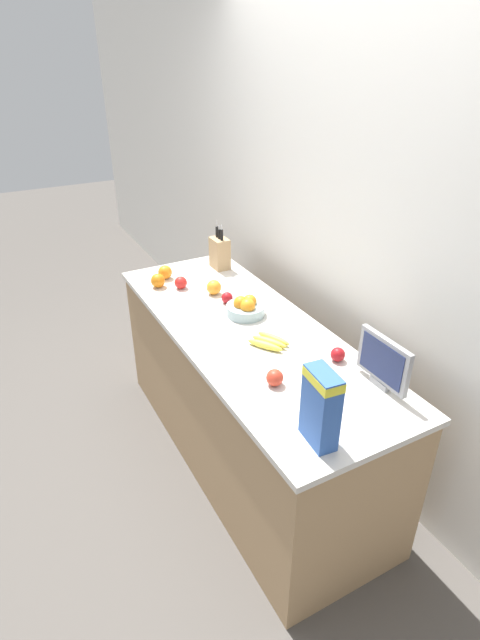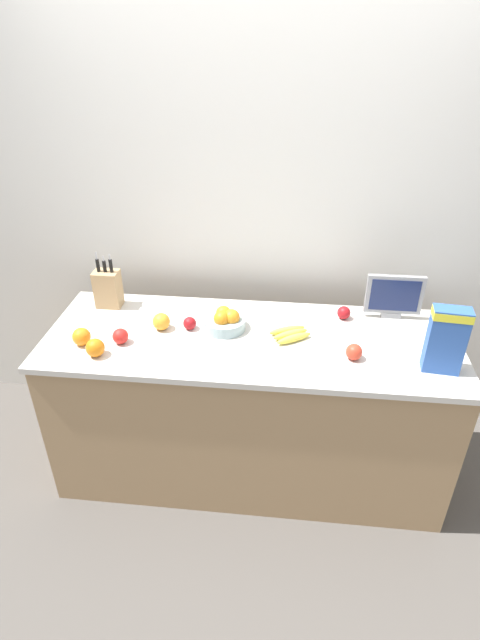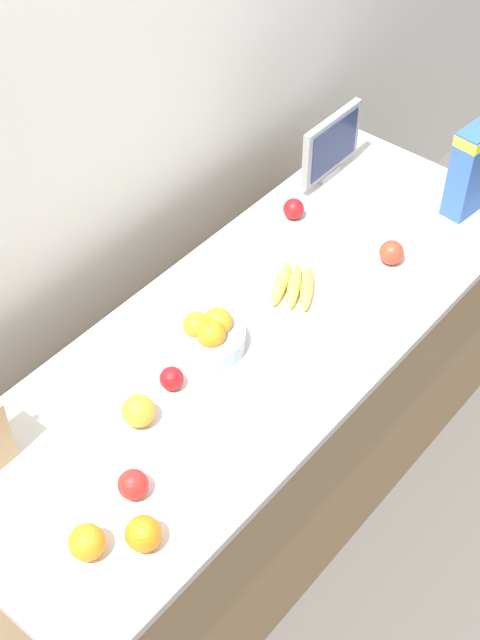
% 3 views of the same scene
% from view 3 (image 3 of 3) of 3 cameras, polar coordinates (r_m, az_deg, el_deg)
% --- Properties ---
extents(ground_plane, '(14.00, 14.00, 0.00)m').
position_cam_3_polar(ground_plane, '(3.18, 0.93, -11.38)').
color(ground_plane, '#514C47').
extents(wall_back, '(9.00, 0.06, 2.60)m').
position_cam_3_polar(wall_back, '(2.53, -9.14, 12.43)').
color(wall_back, silver).
rests_on(wall_back, ground_plane).
extents(counter, '(1.99, 0.73, 0.86)m').
position_cam_3_polar(counter, '(2.82, 1.04, -6.63)').
color(counter, tan).
rests_on(counter, ground_plane).
extents(small_monitor, '(0.28, 0.03, 0.24)m').
position_cam_3_polar(small_monitor, '(2.96, 5.86, 11.03)').
color(small_monitor, gray).
rests_on(small_monitor, counter).
extents(cereal_box, '(0.16, 0.10, 0.30)m').
position_cam_3_polar(cereal_box, '(2.88, 14.67, 9.50)').
color(cereal_box, '#2D56A8').
rests_on(cereal_box, counter).
extents(fruit_bowl, '(0.21, 0.21, 0.11)m').
position_cam_3_polar(fruit_bowl, '(2.42, -2.05, -0.93)').
color(fruit_bowl, '#99B2B7').
rests_on(fruit_bowl, counter).
extents(banana_bunch, '(0.21, 0.19, 0.04)m').
position_cam_3_polar(banana_bunch, '(2.60, 3.47, 2.19)').
color(banana_bunch, yellow).
rests_on(banana_bunch, counter).
extents(apple_middle, '(0.07, 0.07, 0.07)m').
position_cam_3_polar(apple_middle, '(2.84, 3.45, 7.11)').
color(apple_middle, '#A31419').
rests_on(apple_middle, counter).
extents(apple_near_bananas, '(0.06, 0.06, 0.06)m').
position_cam_3_polar(apple_near_bananas, '(2.34, -4.40, -3.75)').
color(apple_near_bananas, '#A31419').
rests_on(apple_near_bananas, counter).
extents(apple_by_knife_block, '(0.07, 0.07, 0.07)m').
position_cam_3_polar(apple_by_knife_block, '(2.14, -6.86, -10.41)').
color(apple_by_knife_block, red).
rests_on(apple_by_knife_block, counter).
extents(apple_rear, '(0.07, 0.07, 0.07)m').
position_cam_3_polar(apple_rear, '(2.71, 9.67, 4.28)').
color(apple_rear, red).
rests_on(apple_rear, counter).
extents(orange_front_right, '(0.09, 0.09, 0.09)m').
position_cam_3_polar(orange_front_right, '(2.06, -6.20, -13.45)').
color(orange_front_right, orange).
rests_on(orange_front_right, counter).
extents(orange_near_bowl, '(0.09, 0.09, 0.09)m').
position_cam_3_polar(orange_near_bowl, '(2.07, -9.77, -13.84)').
color(orange_near_bowl, orange).
rests_on(orange_near_bowl, counter).
extents(orange_front_center, '(0.09, 0.09, 0.09)m').
position_cam_3_polar(orange_front_center, '(2.27, -6.52, -5.80)').
color(orange_front_center, orange).
rests_on(orange_front_center, counter).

